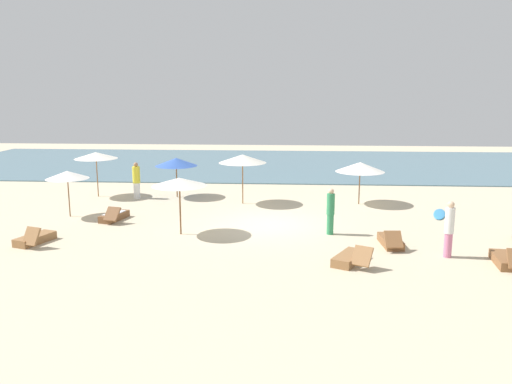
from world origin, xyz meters
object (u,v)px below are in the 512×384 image
Objects in this scene: umbrella_0 at (179,182)px; lounger_2 at (35,239)px; lounger_5 at (350,258)px; person_1 at (449,228)px; umbrella_1 at (176,162)px; person_2 at (136,180)px; surfboard at (439,214)px; person_0 at (330,211)px; lounger_0 at (506,260)px; lounger_4 at (114,216)px; lounger_3 at (391,241)px; umbrella_4 at (67,175)px; umbrella_5 at (243,159)px; umbrella_3 at (96,155)px; umbrella_2 at (360,167)px.

umbrella_0 reaches higher than lounger_2.
person_1 is (3.24, 0.82, 0.79)m from lounger_5.
umbrella_1 is 2.16m from person_2.
person_0 is at bearing -145.81° from surfboard.
lounger_0 is 14.79m from lounger_4.
lounger_3 is 0.99× the size of person_0.
lounger_4 is 0.83× the size of surfboard.
umbrella_4 is at bearing -130.65° from umbrella_1.
umbrella_0 is 1.02× the size of umbrella_1.
umbrella_0 is 1.19× the size of person_2.
person_0 is 0.94× the size of person_1.
umbrella_5 is at bearing 134.12° from person_1.
umbrella_4 is 15.25m from person_1.
umbrella_3 is 16.59m from surfboard.
person_1 is at bearing -34.46° from person_0.
umbrella_4 is at bearing 95.63° from lounger_2.
umbrella_5 is 9.58m from lounger_5.
umbrella_3 is at bearing 150.02° from lounger_0.
surfboard is (13.80, 1.82, -0.14)m from lounger_4.
person_1 is (-1.57, 0.72, 0.79)m from lounger_0.
umbrella_2 is 6.89m from lounger_3.
surfboard is (4.99, 3.39, -0.86)m from person_0.
lounger_3 is 0.98× the size of lounger_5.
umbrella_0 is 1.16× the size of person_1.
umbrella_0 is at bearing 166.98° from person_1.
lounger_0 is at bearing -68.17° from umbrella_2.
lounger_4 is 0.96× the size of person_1.
lounger_4 is (2.41, -4.71, -1.92)m from umbrella_3.
umbrella_3 is at bearing 149.47° from person_1.
lounger_5 is 13.28m from person_2.
lounger_4 is at bearing 161.98° from person_1.
umbrella_4 is at bearing 154.52° from lounger_5.
lounger_4 is at bearing 63.45° from lounger_2.
person_0 is 4.38m from person_1.
lounger_4 is at bearing -62.91° from umbrella_3.
lounger_2 is at bearing 177.49° from person_1.
lounger_4 is at bearing 149.22° from umbrella_0.
lounger_5 is (11.60, -9.57, -1.93)m from umbrella_3.
umbrella_1 is 0.92× the size of umbrella_2.
lounger_2 is (-6.78, -6.97, -1.98)m from umbrella_5.
umbrella_3 reaches higher than lounger_0.
umbrella_0 is 1.24× the size of lounger_3.
umbrella_4 is (0.31, -4.19, -0.29)m from umbrella_3.
person_2 reaches higher than lounger_5.
person_0 is at bearing 3.53° from umbrella_0.
person_0 is (7.20, -6.41, -0.89)m from umbrella_1.
person_1 is at bearing 14.30° from lounger_5.
umbrella_2 is at bearing 103.29° from person_1.
umbrella_3 reaches higher than umbrella_1.
lounger_0 is at bearing -30.02° from lounger_3.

